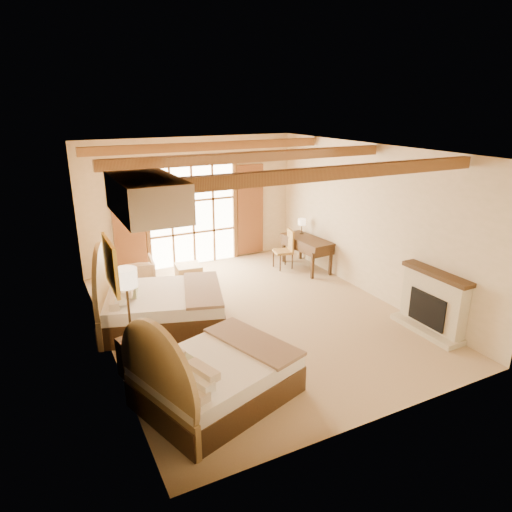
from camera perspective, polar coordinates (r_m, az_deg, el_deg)
floor at (r=9.05m, az=-0.24°, el=-7.46°), size 7.00×7.00×0.00m
wall_back at (r=11.60m, az=-8.06°, el=6.66°), size 5.50×0.00×5.50m
wall_left at (r=7.70m, az=-18.89°, el=-0.44°), size 0.00×7.00×7.00m
wall_right at (r=9.96m, az=14.09°, el=4.26°), size 0.00×7.00×7.00m
ceiling at (r=8.15m, az=-0.27°, el=13.15°), size 7.00×7.00×0.00m
ceiling_beams at (r=8.17m, az=-0.27°, el=12.31°), size 5.39×4.60×0.18m
french_doors at (r=11.63m, az=-7.89°, el=4.92°), size 3.95×0.08×2.60m
fireplace at (r=8.86m, az=21.16°, el=-5.75°), size 0.46×1.40×1.16m
painting at (r=6.95m, az=-17.69°, el=-1.04°), size 0.06×0.95×0.75m
canopy_valance at (r=5.50m, az=-13.53°, el=7.26°), size 0.70×1.40×0.45m
bed_near at (r=6.54m, az=-6.08°, el=-14.66°), size 2.49×2.09×1.34m
bed_far at (r=8.66m, az=-12.58°, el=-5.99°), size 2.65×2.22×1.44m
nightstand at (r=7.30m, az=-14.33°, el=-12.23°), size 0.63×0.63×0.63m
floor_lamp at (r=7.18m, az=-15.92°, el=-3.37°), size 0.34×0.34×1.62m
armchair at (r=10.33m, az=-14.93°, el=-2.37°), size 0.91×0.94×0.77m
ottoman at (r=10.75m, az=-8.41°, el=-2.12°), size 0.61×0.61×0.40m
desk at (r=11.47m, az=6.31°, el=0.48°), size 0.75×1.50×0.78m
desk_chair at (r=11.48m, az=3.48°, el=-0.03°), size 0.52×0.51×0.99m
desk_lamp at (r=11.68m, az=5.76°, el=4.20°), size 0.19×0.19×0.39m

